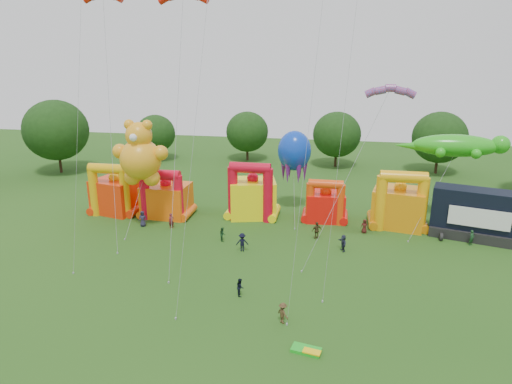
% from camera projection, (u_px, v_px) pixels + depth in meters
% --- Properties ---
extents(ground, '(160.00, 160.00, 0.00)m').
position_uv_depth(ground, '(198.00, 365.00, 29.83)').
color(ground, '#204C15').
rests_on(ground, ground).
extents(tree_ring, '(123.10, 125.20, 12.07)m').
position_uv_depth(tree_ring, '(180.00, 273.00, 28.74)').
color(tree_ring, '#352314').
rests_on(tree_ring, ground).
extents(bouncy_castle_0, '(6.05, 5.29, 6.64)m').
position_uv_depth(bouncy_castle_0, '(115.00, 194.00, 56.97)').
color(bouncy_castle_0, red).
rests_on(bouncy_castle_0, ground).
extents(bouncy_castle_1, '(5.64, 4.62, 6.24)m').
position_uv_depth(bouncy_castle_1, '(166.00, 198.00, 55.85)').
color(bouncy_castle_1, '#F75D0D').
rests_on(bouncy_castle_1, ground).
extents(bouncy_castle_2, '(6.30, 5.50, 7.15)m').
position_uv_depth(bouncy_castle_2, '(252.00, 196.00, 55.52)').
color(bouncy_castle_2, '#FFEB0D').
rests_on(bouncy_castle_2, ground).
extents(bouncy_castle_3, '(4.80, 3.98, 5.39)m').
position_uv_depth(bouncy_castle_3, '(325.00, 204.00, 54.46)').
color(bouncy_castle_3, red).
rests_on(bouncy_castle_3, ground).
extents(bouncy_castle_4, '(6.46, 5.56, 7.01)m').
position_uv_depth(bouncy_castle_4, '(399.00, 205.00, 52.40)').
color(bouncy_castle_4, orange).
rests_on(bouncy_castle_4, ground).
extents(stage_trailer, '(9.30, 5.46, 5.52)m').
position_uv_depth(stage_trailer, '(475.00, 215.00, 49.28)').
color(stage_trailer, black).
rests_on(stage_trailer, ground).
extents(teddy_bear_kite, '(6.47, 6.52, 12.56)m').
position_uv_depth(teddy_bear_kite, '(140.00, 162.00, 50.65)').
color(teddy_bear_kite, orange).
rests_on(teddy_bear_kite, ground).
extents(gecko_kite, '(12.64, 10.02, 10.57)m').
position_uv_depth(gecko_kite, '(437.00, 185.00, 51.21)').
color(gecko_kite, green).
rests_on(gecko_kite, ground).
extents(octopus_kite, '(4.15, 9.18, 10.28)m').
position_uv_depth(octopus_kite, '(294.00, 166.00, 56.29)').
color(octopus_kite, '#0C37BD').
rests_on(octopus_kite, ground).
extents(parafoil_kites, '(33.46, 14.07, 26.27)m').
position_uv_depth(parafoil_kites, '(199.00, 143.00, 44.19)').
color(parafoil_kites, red).
rests_on(parafoil_kites, ground).
extents(diamond_kites, '(25.41, 12.01, 36.27)m').
position_uv_depth(diamond_kites, '(224.00, 101.00, 35.19)').
color(diamond_kites, red).
rests_on(diamond_kites, ground).
extents(folded_kite_bundle, '(2.16, 1.39, 0.31)m').
position_uv_depth(folded_kite_bundle, '(307.00, 350.00, 31.07)').
color(folded_kite_bundle, green).
rests_on(folded_kite_bundle, ground).
extents(spectator_0, '(1.02, 0.76, 1.89)m').
position_uv_depth(spectator_0, '(143.00, 219.00, 52.94)').
color(spectator_0, '#242239').
rests_on(spectator_0, ground).
extents(spectator_1, '(0.77, 0.73, 1.77)m').
position_uv_depth(spectator_1, '(171.00, 221.00, 52.44)').
color(spectator_1, maroon).
rests_on(spectator_1, ground).
extents(spectator_2, '(0.81, 0.90, 1.52)m').
position_uv_depth(spectator_2, '(223.00, 234.00, 49.02)').
color(spectator_2, '#183C1D').
rests_on(spectator_2, ground).
extents(spectator_3, '(1.38, 0.97, 1.95)m').
position_uv_depth(spectator_3, '(242.00, 242.00, 46.41)').
color(spectator_3, black).
rests_on(spectator_3, ground).
extents(spectator_4, '(1.23, 0.98, 1.95)m').
position_uv_depth(spectator_4, '(317.00, 230.00, 49.44)').
color(spectator_4, '#43351B').
rests_on(spectator_4, ground).
extents(spectator_5, '(1.08, 1.71, 1.76)m').
position_uv_depth(spectator_5, '(343.00, 243.00, 46.47)').
color(spectator_5, '#25283E').
rests_on(spectator_5, ground).
extents(spectator_6, '(0.89, 0.69, 1.61)m').
position_uv_depth(spectator_6, '(364.00, 226.00, 51.07)').
color(spectator_6, '#4C1A15').
rests_on(spectator_6, ground).
extents(spectator_7, '(0.72, 0.71, 1.67)m').
position_uv_depth(spectator_7, '(472.00, 238.00, 47.85)').
color(spectator_7, '#183C1E').
rests_on(spectator_7, ground).
extents(spectator_8, '(0.77, 0.88, 1.54)m').
position_uv_depth(spectator_8, '(240.00, 287.00, 38.07)').
color(spectator_8, black).
rests_on(spectator_8, ground).
extents(spectator_9, '(1.22, 1.20, 1.68)m').
position_uv_depth(spectator_9, '(283.00, 313.00, 34.17)').
color(spectator_9, '#46321C').
rests_on(spectator_9, ground).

